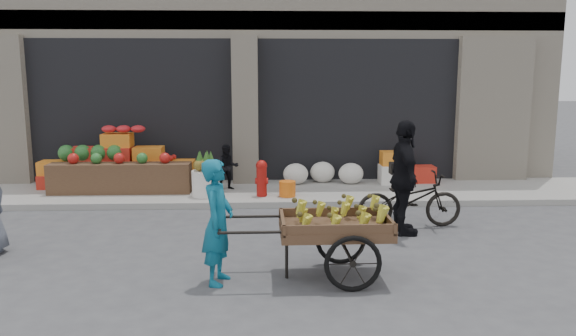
{
  "coord_description": "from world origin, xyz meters",
  "views": [
    {
      "loc": [
        0.43,
        -7.17,
        2.53
      ],
      "look_at": [
        0.76,
        1.08,
        1.1
      ],
      "focal_mm": 35.0,
      "sensor_mm": 36.0,
      "label": 1
    }
  ],
  "objects_px": {
    "pineapple_bin": "(205,183)",
    "bicycle": "(409,200)",
    "fire_hydrant": "(262,177)",
    "seated_person": "(228,167)",
    "cyclist": "(404,178)",
    "orange_bucket": "(287,189)",
    "banana_cart": "(331,223)",
    "vendor_woman": "(218,222)"
  },
  "relations": [
    {
      "from": "pineapple_bin",
      "to": "bicycle",
      "type": "height_order",
      "value": "bicycle"
    },
    {
      "from": "fire_hydrant",
      "to": "bicycle",
      "type": "height_order",
      "value": "bicycle"
    },
    {
      "from": "pineapple_bin",
      "to": "fire_hydrant",
      "type": "relative_size",
      "value": 0.73
    },
    {
      "from": "seated_person",
      "to": "cyclist",
      "type": "relative_size",
      "value": 0.52
    },
    {
      "from": "fire_hydrant",
      "to": "orange_bucket",
      "type": "distance_m",
      "value": 0.55
    },
    {
      "from": "seated_person",
      "to": "bicycle",
      "type": "bearing_deg",
      "value": -48.91
    },
    {
      "from": "fire_hydrant",
      "to": "orange_bucket",
      "type": "height_order",
      "value": "fire_hydrant"
    },
    {
      "from": "seated_person",
      "to": "fire_hydrant",
      "type": "bearing_deg",
      "value": -52.88
    },
    {
      "from": "banana_cart",
      "to": "vendor_woman",
      "type": "xyz_separation_m",
      "value": [
        -1.37,
        -0.12,
        0.06
      ]
    },
    {
      "from": "cyclist",
      "to": "pineapple_bin",
      "type": "bearing_deg",
      "value": 52.98
    },
    {
      "from": "fire_hydrant",
      "to": "seated_person",
      "type": "distance_m",
      "value": 0.96
    },
    {
      "from": "banana_cart",
      "to": "seated_person",
      "type": "bearing_deg",
      "value": 107.58
    },
    {
      "from": "fire_hydrant",
      "to": "banana_cart",
      "type": "bearing_deg",
      "value": -77.99
    },
    {
      "from": "seated_person",
      "to": "bicycle",
      "type": "distance_m",
      "value": 4.02
    },
    {
      "from": "orange_bucket",
      "to": "banana_cart",
      "type": "distance_m",
      "value": 4.09
    },
    {
      "from": "fire_hydrant",
      "to": "seated_person",
      "type": "relative_size",
      "value": 0.76
    },
    {
      "from": "pineapple_bin",
      "to": "seated_person",
      "type": "height_order",
      "value": "seated_person"
    },
    {
      "from": "seated_person",
      "to": "bicycle",
      "type": "xyz_separation_m",
      "value": [
        3.12,
        -2.52,
        -0.13
      ]
    },
    {
      "from": "pineapple_bin",
      "to": "bicycle",
      "type": "distance_m",
      "value": 4.02
    },
    {
      "from": "fire_hydrant",
      "to": "cyclist",
      "type": "xyz_separation_m",
      "value": [
        2.22,
        -2.27,
        0.39
      ]
    },
    {
      "from": "cyclist",
      "to": "seated_person",
      "type": "bearing_deg",
      "value": 42.94
    },
    {
      "from": "vendor_woman",
      "to": "banana_cart",
      "type": "bearing_deg",
      "value": -73.53
    },
    {
      "from": "seated_person",
      "to": "cyclist",
      "type": "height_order",
      "value": "cyclist"
    },
    {
      "from": "vendor_woman",
      "to": "orange_bucket",
      "type": "bearing_deg",
      "value": -1.81
    },
    {
      "from": "orange_bucket",
      "to": "vendor_woman",
      "type": "distance_m",
      "value": 4.32
    },
    {
      "from": "vendor_woman",
      "to": "cyclist",
      "type": "height_order",
      "value": "cyclist"
    },
    {
      "from": "fire_hydrant",
      "to": "vendor_woman",
      "type": "distance_m",
      "value": 4.26
    },
    {
      "from": "pineapple_bin",
      "to": "orange_bucket",
      "type": "height_order",
      "value": "pineapple_bin"
    },
    {
      "from": "bicycle",
      "to": "fire_hydrant",
      "type": "bearing_deg",
      "value": 50.24
    },
    {
      "from": "banana_cart",
      "to": "cyclist",
      "type": "distance_m",
      "value": 2.29
    },
    {
      "from": "banana_cart",
      "to": "bicycle",
      "type": "height_order",
      "value": "banana_cart"
    },
    {
      "from": "bicycle",
      "to": "cyclist",
      "type": "xyz_separation_m",
      "value": [
        -0.2,
        -0.4,
        0.45
      ]
    },
    {
      "from": "seated_person",
      "to": "cyclist",
      "type": "distance_m",
      "value": 4.15
    },
    {
      "from": "bicycle",
      "to": "banana_cart",
      "type": "bearing_deg",
      "value": 143.11
    },
    {
      "from": "vendor_woman",
      "to": "cyclist",
      "type": "relative_size",
      "value": 0.84
    },
    {
      "from": "orange_bucket",
      "to": "bicycle",
      "type": "xyz_separation_m",
      "value": [
        1.92,
        -1.82,
        0.18
      ]
    },
    {
      "from": "seated_person",
      "to": "bicycle",
      "type": "relative_size",
      "value": 0.54
    },
    {
      "from": "seated_person",
      "to": "vendor_woman",
      "type": "xyz_separation_m",
      "value": [
        0.21,
        -4.87,
        0.17
      ]
    },
    {
      "from": "seated_person",
      "to": "banana_cart",
      "type": "relative_size",
      "value": 0.4
    },
    {
      "from": "bicycle",
      "to": "vendor_woman",
      "type": "bearing_deg",
      "value": 126.74
    },
    {
      "from": "fire_hydrant",
      "to": "seated_person",
      "type": "height_order",
      "value": "seated_person"
    },
    {
      "from": "vendor_woman",
      "to": "cyclist",
      "type": "distance_m",
      "value": 3.35
    }
  ]
}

